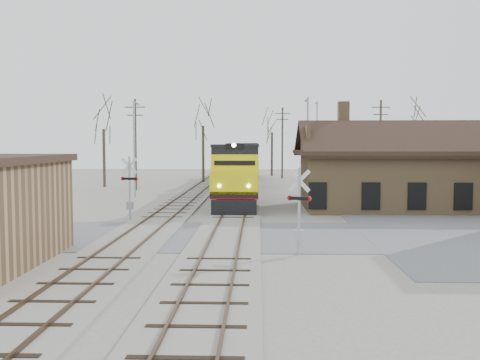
{
  "coord_description": "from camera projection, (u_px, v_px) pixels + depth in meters",
  "views": [
    {
      "loc": [
        1.58,
        -27.27,
        4.8
      ],
      "look_at": [
        0.34,
        9.0,
        2.27
      ],
      "focal_mm": 40.0,
      "sensor_mm": 36.0,
      "label": 1
    }
  ],
  "objects": [
    {
      "name": "tree_e",
      "position": [
        420.0,
        118.0,
        64.29
      ],
      "size": [
        4.48,
        4.48,
        10.97
      ],
      "color": "#382D23",
      "rests_on": "ground"
    },
    {
      "name": "tree_c",
      "position": [
        272.0,
        125.0,
        77.1
      ],
      "size": [
        4.2,
        4.2,
        10.3
      ],
      "color": "#382D23",
      "rests_on": "ground"
    },
    {
      "name": "utility_pole_b",
      "position": [
        282.0,
        141.0,
        71.59
      ],
      "size": [
        2.0,
        0.24,
        9.51
      ],
      "color": "#382D23",
      "rests_on": "ground"
    },
    {
      "name": "streetlight_c",
      "position": [
        317.0,
        137.0,
        64.51
      ],
      "size": [
        0.25,
        2.04,
        9.81
      ],
      "color": "#A5A8AD",
      "rests_on": "ground"
    },
    {
      "name": "utility_pole_c",
      "position": [
        380.0,
        141.0,
        58.92
      ],
      "size": [
        2.0,
        0.24,
        9.5
      ],
      "color": "#382D23",
      "rests_on": "ground"
    },
    {
      "name": "depot",
      "position": [
        401.0,
        176.0,
        38.97
      ],
      "size": [
        15.2,
        9.31,
        7.9
      ],
      "color": "#9A764F",
      "rests_on": "ground"
    },
    {
      "name": "locomotive_trailing",
      "position": [
        245.0,
        161.0,
        66.07
      ],
      "size": [
        3.19,
        21.36,
        4.49
      ],
      "color": "black",
      "rests_on": "ground"
    },
    {
      "name": "crossbuck_far",
      "position": [
        130.0,
        190.0,
        33.37
      ],
      "size": [
        1.12,
        0.3,
        3.94
      ],
      "rotation": [
        0.0,
        0.0,
        3.0
      ],
      "color": "#A5A8AD",
      "rests_on": "ground"
    },
    {
      "name": "streetlight_b",
      "position": [
        307.0,
        141.0,
        48.12
      ],
      "size": [
        0.25,
        2.04,
        8.85
      ],
      "color": "#A5A8AD",
      "rests_on": "ground"
    },
    {
      "name": "road",
      "position": [
        228.0,
        236.0,
        27.58
      ],
      "size": [
        60.0,
        9.0,
        0.03
      ],
      "primitive_type": "cube",
      "color": "#5C5C60",
      "rests_on": "ground"
    },
    {
      "name": "ground",
      "position": [
        228.0,
        236.0,
        27.58
      ],
      "size": [
        140.0,
        140.0,
        0.0
      ],
      "primitive_type": "plane",
      "color": "#9C978D",
      "rests_on": "ground"
    },
    {
      "name": "streetlight_a",
      "position": [
        135.0,
        143.0,
        46.74
      ],
      "size": [
        0.25,
        2.04,
        8.44
      ],
      "color": "#A5A8AD",
      "rests_on": "ground"
    },
    {
      "name": "track_main",
      "position": [
        238.0,
        202.0,
        42.53
      ],
      "size": [
        3.4,
        90.0,
        0.24
      ],
      "color": "#9C978D",
      "rests_on": "ground"
    },
    {
      "name": "tree_d",
      "position": [
        346.0,
        125.0,
        65.65
      ],
      "size": [
        3.99,
        3.99,
        9.77
      ],
      "color": "#382D23",
      "rests_on": "ground"
    },
    {
      "name": "locomotive_lead",
      "position": [
        239.0,
        170.0,
        44.5
      ],
      "size": [
        3.19,
        21.36,
        4.75
      ],
      "color": "black",
      "rests_on": "ground"
    },
    {
      "name": "tree_b",
      "position": [
        203.0,
        116.0,
        63.52
      ],
      "size": [
        4.56,
        4.56,
        11.17
      ],
      "color": "#382D23",
      "rests_on": "ground"
    },
    {
      "name": "tree_a",
      "position": [
        103.0,
        119.0,
        57.7
      ],
      "size": [
        4.19,
        4.19,
        10.27
      ],
      "color": "#382D23",
      "rests_on": "ground"
    },
    {
      "name": "track_siding",
      "position": [
        182.0,
        202.0,
        42.68
      ],
      "size": [
        3.4,
        90.0,
        0.24
      ],
      "color": "#9C978D",
      "rests_on": "ground"
    },
    {
      "name": "utility_pole_a",
      "position": [
        135.0,
        143.0,
        53.72
      ],
      "size": [
        2.0,
        0.24,
        9.16
      ],
      "color": "#382D23",
      "rests_on": "ground"
    },
    {
      "name": "crossbuck_near",
      "position": [
        299.0,
        214.0,
        22.78
      ],
      "size": [
        1.02,
        0.49,
        3.75
      ],
      "rotation": [
        0.0,
        0.0,
        -0.4
      ],
      "color": "#A5A8AD",
      "rests_on": "ground"
    }
  ]
}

